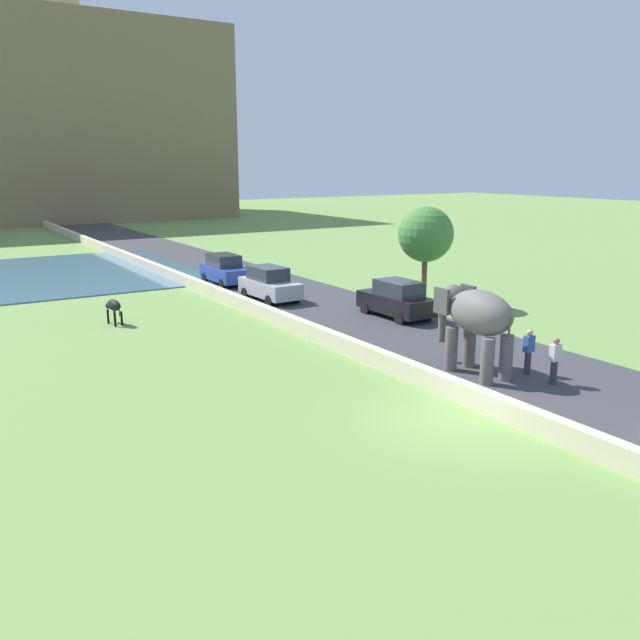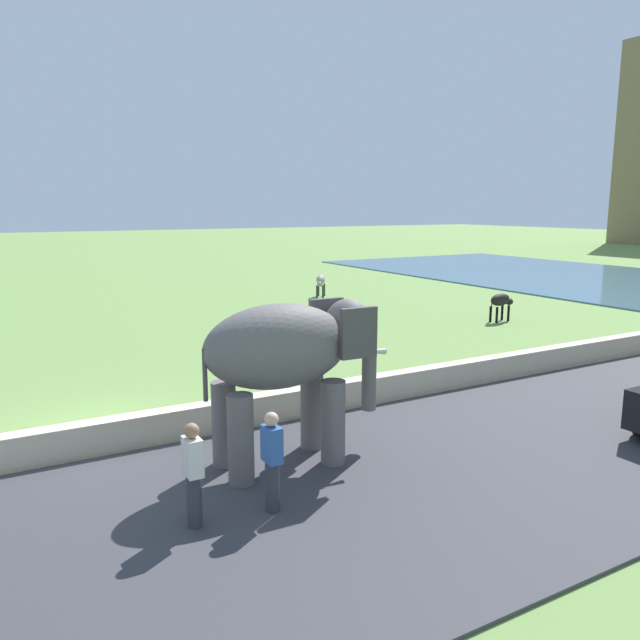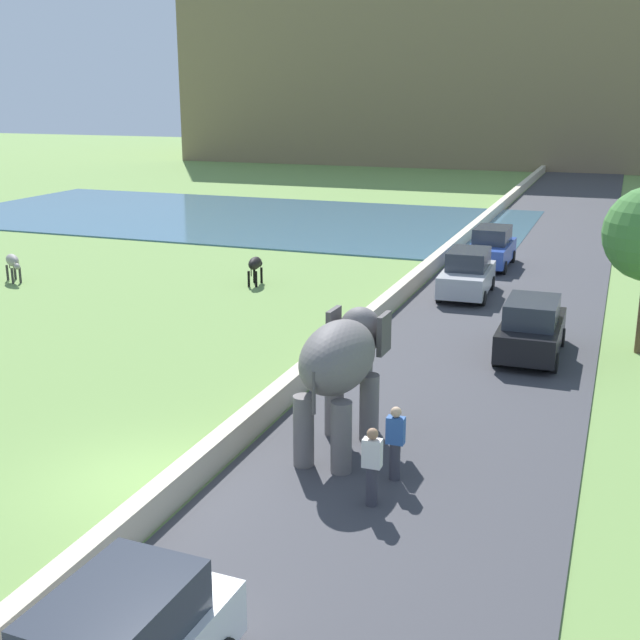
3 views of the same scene
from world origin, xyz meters
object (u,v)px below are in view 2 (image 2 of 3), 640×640
object	(u,v)px
elephant	(290,356)
cow_black	(501,301)
person_beside_elephant	(272,460)
person_trailing	(193,474)
cow_grey	(321,281)

from	to	relation	value
elephant	cow_black	world-z (taller)	elephant
person_beside_elephant	person_trailing	size ratio (longest dim) A/B	1.00
elephant	person_trailing	distance (m)	2.89
elephant	cow_grey	world-z (taller)	elephant
cow_grey	cow_black	bearing A→B (deg)	17.39
elephant	cow_black	size ratio (longest dim) A/B	2.46
person_trailing	cow_black	world-z (taller)	person_trailing
elephant	person_beside_elephant	size ratio (longest dim) A/B	2.14
elephant	person_beside_elephant	world-z (taller)	elephant
person_beside_elephant	person_trailing	bearing A→B (deg)	-96.27
person_trailing	cow_grey	size ratio (longest dim) A/B	1.23
elephant	person_beside_elephant	distance (m)	2.19
person_beside_elephant	elephant	bearing A→B (deg)	144.61
elephant	cow_black	xyz separation A→B (m)	(-8.45, 13.91, -1.20)
person_trailing	person_beside_elephant	bearing A→B (deg)	83.73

